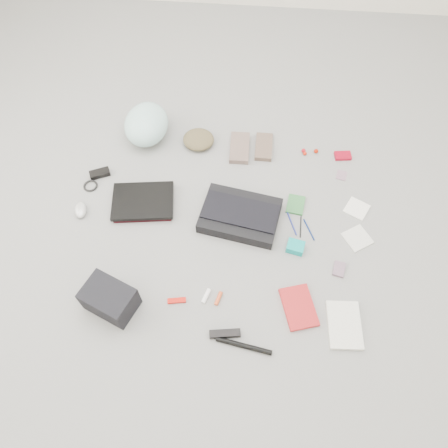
# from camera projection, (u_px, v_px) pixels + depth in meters

# --- Properties ---
(ground_plane) EXTENTS (4.00, 4.00, 0.00)m
(ground_plane) POSITION_uv_depth(u_px,v_px,m) (224.00, 229.00, 2.30)
(ground_plane) COLOR gray
(messenger_bag) EXTENTS (0.45, 0.35, 0.07)m
(messenger_bag) POSITION_uv_depth(u_px,v_px,m) (240.00, 216.00, 2.31)
(messenger_bag) COLOR black
(messenger_bag) RESTS_ON ground_plane
(bag_flap) EXTENTS (0.41, 0.24, 0.01)m
(bag_flap) POSITION_uv_depth(u_px,v_px,m) (240.00, 212.00, 2.27)
(bag_flap) COLOR black
(bag_flap) RESTS_ON messenger_bag
(laptop_sleeve) EXTENTS (0.34, 0.27, 0.02)m
(laptop_sleeve) POSITION_uv_depth(u_px,v_px,m) (143.00, 203.00, 2.37)
(laptop_sleeve) COLOR black
(laptop_sleeve) RESTS_ON ground_plane
(laptop) EXTENTS (0.36, 0.28, 0.02)m
(laptop) POSITION_uv_depth(u_px,v_px,m) (143.00, 201.00, 2.36)
(laptop) COLOR black
(laptop) RESTS_ON laptop_sleeve
(bike_helmet) EXTENTS (0.27, 0.33, 0.19)m
(bike_helmet) POSITION_uv_depth(u_px,v_px,m) (146.00, 124.00, 2.56)
(bike_helmet) COLOR #C1F6F3
(bike_helmet) RESTS_ON ground_plane
(beanie) EXTENTS (0.20, 0.20, 0.06)m
(beanie) POSITION_uv_depth(u_px,v_px,m) (199.00, 140.00, 2.58)
(beanie) COLOR brown
(beanie) RESTS_ON ground_plane
(mitten_left) EXTENTS (0.12, 0.22, 0.03)m
(mitten_left) POSITION_uv_depth(u_px,v_px,m) (240.00, 148.00, 2.57)
(mitten_left) COLOR #7C6359
(mitten_left) RESTS_ON ground_plane
(mitten_right) EXTENTS (0.10, 0.20, 0.03)m
(mitten_right) POSITION_uv_depth(u_px,v_px,m) (264.00, 147.00, 2.58)
(mitten_right) COLOR brown
(mitten_right) RESTS_ON ground_plane
(power_brick) EXTENTS (0.12, 0.09, 0.03)m
(power_brick) POSITION_uv_depth(u_px,v_px,m) (100.00, 173.00, 2.47)
(power_brick) COLOR black
(power_brick) RESTS_ON ground_plane
(cable_coil) EXTENTS (0.09, 0.09, 0.01)m
(cable_coil) POSITION_uv_depth(u_px,v_px,m) (91.00, 186.00, 2.44)
(cable_coil) COLOR black
(cable_coil) RESTS_ON ground_plane
(mouse) EXTENTS (0.09, 0.12, 0.04)m
(mouse) POSITION_uv_depth(u_px,v_px,m) (80.00, 210.00, 2.34)
(mouse) COLOR beige
(mouse) RESTS_ON ground_plane
(camera_bag) EXTENTS (0.27, 0.24, 0.15)m
(camera_bag) POSITION_uv_depth(u_px,v_px,m) (110.00, 299.00, 2.02)
(camera_bag) COLOR black
(camera_bag) RESTS_ON ground_plane
(multitool) EXTENTS (0.09, 0.04, 0.01)m
(multitool) POSITION_uv_depth(u_px,v_px,m) (177.00, 301.00, 2.09)
(multitool) COLOR red
(multitool) RESTS_ON ground_plane
(toiletry_tube_white) EXTENTS (0.04, 0.08, 0.02)m
(toiletry_tube_white) POSITION_uv_depth(u_px,v_px,m) (206.00, 296.00, 2.09)
(toiletry_tube_white) COLOR white
(toiletry_tube_white) RESTS_ON ground_plane
(toiletry_tube_orange) EXTENTS (0.04, 0.07, 0.02)m
(toiletry_tube_orange) POSITION_uv_depth(u_px,v_px,m) (218.00, 298.00, 2.09)
(toiletry_tube_orange) COLOR #DD5024
(toiletry_tube_orange) RESTS_ON ground_plane
(u_lock) EXTENTS (0.15, 0.06, 0.03)m
(u_lock) POSITION_uv_depth(u_px,v_px,m) (225.00, 334.00, 1.99)
(u_lock) COLOR black
(u_lock) RESTS_ON ground_plane
(bike_pump) EXTENTS (0.26, 0.07, 0.02)m
(bike_pump) POSITION_uv_depth(u_px,v_px,m) (244.00, 346.00, 1.97)
(bike_pump) COLOR black
(bike_pump) RESTS_ON ground_plane
(book_red) EXTENTS (0.20, 0.24, 0.02)m
(book_red) POSITION_uv_depth(u_px,v_px,m) (299.00, 307.00, 2.06)
(book_red) COLOR red
(book_red) RESTS_ON ground_plane
(book_white) EXTENTS (0.16, 0.24, 0.02)m
(book_white) POSITION_uv_depth(u_px,v_px,m) (344.00, 325.00, 2.02)
(book_white) COLOR silver
(book_white) RESTS_ON ground_plane
(notepad) EXTENTS (0.11, 0.13, 0.01)m
(notepad) POSITION_uv_depth(u_px,v_px,m) (296.00, 205.00, 2.37)
(notepad) COLOR #327139
(notepad) RESTS_ON ground_plane
(pen_blue) EXTENTS (0.06, 0.15, 0.01)m
(pen_blue) POSITION_uv_depth(u_px,v_px,m) (292.00, 223.00, 2.32)
(pen_blue) COLOR navy
(pen_blue) RESTS_ON ground_plane
(pen_black) EXTENTS (0.01, 0.13, 0.01)m
(pen_black) POSITION_uv_depth(u_px,v_px,m) (301.00, 227.00, 2.30)
(pen_black) COLOR black
(pen_black) RESTS_ON ground_plane
(pen_navy) EXTENTS (0.06, 0.13, 0.01)m
(pen_navy) POSITION_uv_depth(u_px,v_px,m) (309.00, 230.00, 2.30)
(pen_navy) COLOR navy
(pen_navy) RESTS_ON ground_plane
(accordion_wallet) EXTENTS (0.10, 0.09, 0.04)m
(accordion_wallet) POSITION_uv_depth(u_px,v_px,m) (295.00, 247.00, 2.22)
(accordion_wallet) COLOR #0BACA8
(accordion_wallet) RESTS_ON ground_plane
(card_deck) EXTENTS (0.07, 0.09, 0.02)m
(card_deck) POSITION_uv_depth(u_px,v_px,m) (339.00, 269.00, 2.17)
(card_deck) COLOR gray
(card_deck) RESTS_ON ground_plane
(napkin_top) EXTENTS (0.15, 0.15, 0.01)m
(napkin_top) POSITION_uv_depth(u_px,v_px,m) (357.00, 209.00, 2.36)
(napkin_top) COLOR white
(napkin_top) RESTS_ON ground_plane
(napkin_bottom) EXTENTS (0.17, 0.17, 0.01)m
(napkin_bottom) POSITION_uv_depth(u_px,v_px,m) (357.00, 238.00, 2.27)
(napkin_bottom) COLOR silver
(napkin_bottom) RESTS_ON ground_plane
(lollipop_a) EXTENTS (0.03, 0.03, 0.02)m
(lollipop_a) POSITION_uv_depth(u_px,v_px,m) (304.00, 151.00, 2.57)
(lollipop_a) COLOR #AD101C
(lollipop_a) RESTS_ON ground_plane
(lollipop_b) EXTENTS (0.02, 0.02, 0.02)m
(lollipop_b) POSITION_uv_depth(u_px,v_px,m) (305.00, 153.00, 2.56)
(lollipop_b) COLOR red
(lollipop_b) RESTS_ON ground_plane
(lollipop_c) EXTENTS (0.03, 0.03, 0.03)m
(lollipop_c) POSITION_uv_depth(u_px,v_px,m) (316.00, 151.00, 2.56)
(lollipop_c) COLOR #A71601
(lollipop_c) RESTS_ON ground_plane
(altoids_tin) EXTENTS (0.10, 0.07, 0.02)m
(altoids_tin) POSITION_uv_depth(u_px,v_px,m) (343.00, 156.00, 2.55)
(altoids_tin) COLOR #A60A21
(altoids_tin) RESTS_ON ground_plane
(stamp_sheet) EXTENTS (0.07, 0.08, 0.00)m
(stamp_sheet) POSITION_uv_depth(u_px,v_px,m) (342.00, 175.00, 2.48)
(stamp_sheet) COLOR gray
(stamp_sheet) RESTS_ON ground_plane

